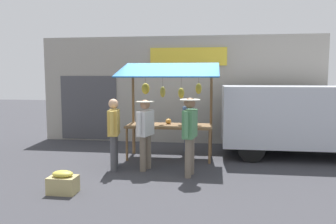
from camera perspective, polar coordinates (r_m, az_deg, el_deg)
The scene contains 9 objects.
ground_plane at distance 8.75m, azimuth 0.27°, elevation -7.96°, with size 40.00×40.00×0.00m, color #38383D.
street_backdrop at distance 10.68m, azimuth 1.52°, elevation 3.81°, with size 9.00×0.30×3.40m.
market_stall at distance 8.54m, azimuth 0.11°, elevation 2.17°, with size 2.50×1.46×2.50m.
vendor_with_sunhat at distance 9.28m, azimuth 3.36°, elevation -1.64°, with size 0.39×0.65×1.51m.
shopper_in_striped_shirt at distance 7.52m, azimuth -3.93°, elevation -2.92°, with size 0.42×0.67×1.61m.
shopper_with_ponytail at distance 7.62m, azimuth -9.31°, elevation -2.91°, with size 0.30×0.69×1.63m.
shopper_in_grey_tee at distance 7.05m, azimuth 3.78°, elevation -3.07°, with size 0.44×0.71×1.69m.
parked_van at distance 9.47m, azimuth 21.82°, elevation -0.43°, with size 4.40×1.86×1.88m.
produce_crate_near at distance 6.48m, azimuth -17.63°, elevation -11.54°, with size 0.51×0.35×0.42m.
Camera 1 is at (-1.12, 8.42, 2.13)m, focal length 35.41 mm.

